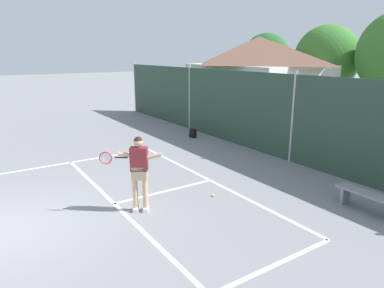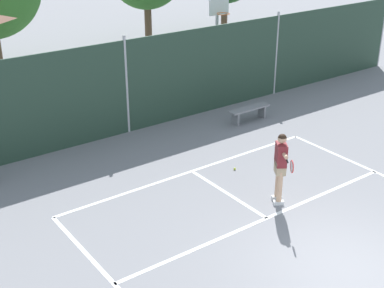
% 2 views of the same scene
% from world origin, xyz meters
% --- Properties ---
extents(ground_plane, '(120.00, 120.00, 0.00)m').
position_xyz_m(ground_plane, '(0.00, 0.00, 0.00)').
color(ground_plane, gray).
extents(court_markings, '(8.30, 11.10, 0.01)m').
position_xyz_m(court_markings, '(0.00, 0.65, 0.00)').
color(court_markings, white).
rests_on(court_markings, ground).
extents(chainlink_fence, '(26.09, 0.09, 3.17)m').
position_xyz_m(chainlink_fence, '(0.00, 9.00, 1.51)').
color(chainlink_fence, '#284233').
rests_on(chainlink_fence, ground).
extents(clubhouse_building, '(7.53, 5.79, 4.62)m').
position_xyz_m(clubhouse_building, '(-6.86, 13.88, 2.39)').
color(clubhouse_building, silver).
rests_on(clubhouse_building, ground).
extents(tennis_player, '(0.76, 1.28, 1.85)m').
position_xyz_m(tennis_player, '(0.74, 2.86, 1.11)').
color(tennis_player, silver).
rests_on(tennis_player, ground).
extents(tennis_ball, '(0.07, 0.07, 0.07)m').
position_xyz_m(tennis_ball, '(1.02, 4.86, 0.03)').
color(tennis_ball, '#CCE033').
rests_on(tennis_ball, ground).
extents(backpack_black, '(0.31, 0.29, 0.46)m').
position_xyz_m(backpack_black, '(-4.81, 8.07, 0.19)').
color(backpack_black, black).
rests_on(backpack_black, ground).
extents(courtside_bench, '(1.60, 0.36, 0.48)m').
position_xyz_m(courtside_bench, '(3.80, 7.40, 0.36)').
color(courtside_bench, gray).
rests_on(courtside_bench, ground).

